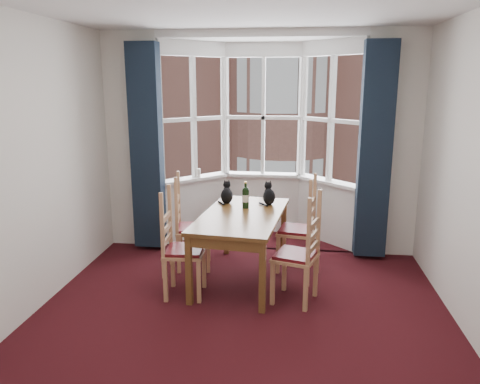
% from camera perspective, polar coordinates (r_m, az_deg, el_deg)
% --- Properties ---
extents(floor, '(4.50, 4.50, 0.00)m').
position_cam_1_polar(floor, '(4.31, -0.40, -17.10)').
color(floor, black).
rests_on(floor, ground).
extents(wall_left, '(0.00, 4.50, 4.50)m').
position_cam_1_polar(wall_left, '(4.50, -26.59, 1.92)').
color(wall_left, silver).
rests_on(wall_left, floor).
extents(wall_near, '(4.00, 0.00, 4.00)m').
position_cam_1_polar(wall_near, '(1.70, -10.42, -14.48)').
color(wall_near, silver).
rests_on(wall_near, floor).
extents(wall_back_pier_left, '(0.70, 0.12, 2.80)m').
position_cam_1_polar(wall_back_pier_left, '(6.35, -12.80, 5.98)').
color(wall_back_pier_left, silver).
rests_on(wall_back_pier_left, floor).
extents(wall_back_pier_right, '(0.70, 0.12, 2.80)m').
position_cam_1_polar(wall_back_pier_right, '(6.10, 18.02, 5.36)').
color(wall_back_pier_right, silver).
rests_on(wall_back_pier_right, floor).
extents(bay_window, '(2.76, 0.94, 2.80)m').
position_cam_1_polar(bay_window, '(6.50, 2.66, 6.46)').
color(bay_window, white).
rests_on(bay_window, floor).
extents(curtain_left, '(0.38, 0.22, 2.60)m').
position_cam_1_polar(curtain_left, '(6.11, -11.29, 5.30)').
color(curtain_left, '#152131').
rests_on(curtain_left, floor).
extents(curtain_right, '(0.38, 0.22, 2.60)m').
position_cam_1_polar(curtain_right, '(5.89, 16.11, 4.73)').
color(curtain_right, '#152131').
rests_on(curtain_right, floor).
extents(dining_table, '(1.00, 1.65, 0.76)m').
position_cam_1_polar(dining_table, '(5.16, 0.23, -3.54)').
color(dining_table, brown).
rests_on(dining_table, floor).
extents(chair_left_near, '(0.42, 0.44, 0.92)m').
position_cam_1_polar(chair_left_near, '(4.90, -7.82, -7.21)').
color(chair_left_near, tan).
rests_on(chair_left_near, floor).
extents(chair_left_far, '(0.47, 0.48, 0.92)m').
position_cam_1_polar(chair_left_far, '(5.59, -6.61, -4.55)').
color(chair_left_far, tan).
rests_on(chair_left_far, floor).
extents(chair_right_near, '(0.51, 0.52, 0.92)m').
position_cam_1_polar(chair_right_near, '(4.73, 7.81, -7.99)').
color(chair_right_near, tan).
rests_on(chair_right_near, floor).
extents(chair_right_far, '(0.47, 0.48, 0.92)m').
position_cam_1_polar(chair_right_far, '(5.51, 7.77, -4.83)').
color(chair_right_far, tan).
rests_on(chair_right_far, floor).
extents(cat_left, '(0.17, 0.22, 0.28)m').
position_cam_1_polar(cat_left, '(5.56, -1.61, -0.29)').
color(cat_left, black).
rests_on(cat_left, dining_table).
extents(cat_right, '(0.19, 0.23, 0.28)m').
position_cam_1_polar(cat_right, '(5.51, 3.55, -0.43)').
color(cat_right, black).
rests_on(cat_right, dining_table).
extents(wine_bottle, '(0.08, 0.08, 0.31)m').
position_cam_1_polar(wine_bottle, '(5.34, 0.69, -0.56)').
color(wine_bottle, black).
rests_on(wine_bottle, dining_table).
extents(candle_tall, '(0.06, 0.06, 0.12)m').
position_cam_1_polar(candle_tall, '(6.54, -5.09, 2.31)').
color(candle_tall, white).
rests_on(candle_tall, bay_window).
extents(street, '(80.00, 80.00, 0.00)m').
position_cam_1_polar(street, '(36.85, 5.96, 0.55)').
color(street, '#333335').
rests_on(street, ground).
extents(tenement_building, '(18.40, 7.80, 15.20)m').
position_cam_1_polar(tenement_building, '(17.71, 5.44, 11.49)').
color(tenement_building, '#8F5749').
rests_on(tenement_building, street).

